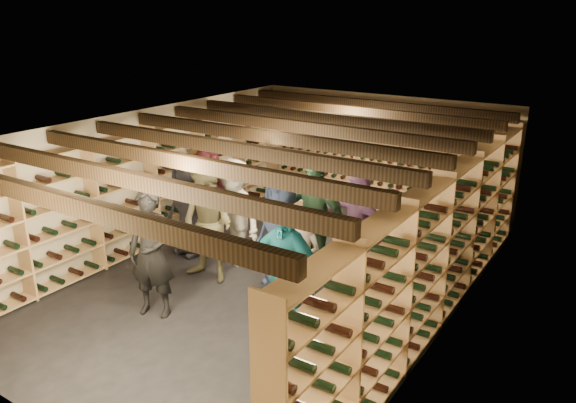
% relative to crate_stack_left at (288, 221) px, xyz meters
% --- Properties ---
extents(ground, '(8.00, 8.00, 0.00)m').
position_rel_crate_stack_left_xyz_m(ground, '(0.56, -1.30, -0.42)').
color(ground, black).
rests_on(ground, ground).
extents(walls, '(5.52, 8.02, 2.40)m').
position_rel_crate_stack_left_xyz_m(walls, '(0.56, -1.30, 0.78)').
color(walls, beige).
rests_on(walls, ground).
extents(ceiling, '(5.50, 8.00, 0.01)m').
position_rel_crate_stack_left_xyz_m(ceiling, '(0.56, -1.30, 1.98)').
color(ceiling, beige).
rests_on(ceiling, walls).
extents(ceiling_joists, '(5.40, 7.12, 0.18)m').
position_rel_crate_stack_left_xyz_m(ceiling_joists, '(0.56, -1.30, 1.84)').
color(ceiling_joists, black).
rests_on(ceiling_joists, ground).
extents(wine_rack_left, '(0.32, 7.50, 2.15)m').
position_rel_crate_stack_left_xyz_m(wine_rack_left, '(-2.01, -1.30, 0.65)').
color(wine_rack_left, tan).
rests_on(wine_rack_left, ground).
extents(wine_rack_right, '(0.32, 7.50, 2.15)m').
position_rel_crate_stack_left_xyz_m(wine_rack_right, '(3.13, -1.30, 0.65)').
color(wine_rack_right, tan).
rests_on(wine_rack_right, ground).
extents(wine_rack_back, '(4.70, 0.30, 2.15)m').
position_rel_crate_stack_left_xyz_m(wine_rack_back, '(0.56, 2.53, 0.65)').
color(wine_rack_back, tan).
rests_on(wine_rack_back, ground).
extents(crate_stack_left, '(0.59, 0.50, 0.85)m').
position_rel_crate_stack_left_xyz_m(crate_stack_left, '(0.00, 0.00, 0.00)').
color(crate_stack_left, tan).
rests_on(crate_stack_left, ground).
extents(crate_stack_right, '(0.51, 0.35, 0.34)m').
position_rel_crate_stack_left_xyz_m(crate_stack_right, '(1.16, 0.19, -0.25)').
color(crate_stack_right, tan).
rests_on(crate_stack_right, ground).
extents(crate_loose, '(0.51, 0.34, 0.17)m').
position_rel_crate_stack_left_xyz_m(crate_loose, '(2.31, 0.33, -0.34)').
color(crate_loose, tan).
rests_on(crate_loose, ground).
extents(person_0, '(0.93, 0.68, 1.76)m').
position_rel_crate_stack_left_xyz_m(person_0, '(-1.17, -1.30, 0.45)').
color(person_0, black).
rests_on(person_0, ground).
extents(person_1, '(0.76, 0.62, 1.81)m').
position_rel_crate_stack_left_xyz_m(person_1, '(-0.16, -3.10, 0.48)').
color(person_1, black).
rests_on(person_1, ground).
extents(person_2, '(0.90, 0.72, 1.80)m').
position_rel_crate_stack_left_xyz_m(person_2, '(-0.22, -1.89, 0.47)').
color(person_2, brown).
rests_on(person_2, ground).
extents(person_4, '(1.05, 0.46, 1.77)m').
position_rel_crate_stack_left_xyz_m(person_4, '(1.58, -2.49, 0.46)').
color(person_4, '#166B7F').
rests_on(person_4, ground).
extents(person_5, '(1.64, 0.77, 1.70)m').
position_rel_crate_stack_left_xyz_m(person_5, '(-1.62, -0.26, 0.42)').
color(person_5, maroon).
rests_on(person_5, ground).
extents(person_6, '(0.95, 0.72, 1.76)m').
position_rel_crate_stack_left_xyz_m(person_6, '(0.80, -1.40, 0.46)').
color(person_6, '#232F4F').
rests_on(person_6, ground).
extents(person_7, '(0.58, 0.43, 1.48)m').
position_rel_crate_stack_left_xyz_m(person_7, '(1.46, -1.83, 0.31)').
color(person_7, gray).
rests_on(person_7, ground).
extents(person_8, '(0.97, 0.87, 1.65)m').
position_rel_crate_stack_left_xyz_m(person_8, '(2.33, -0.95, 0.40)').
color(person_8, '#48201D').
rests_on(person_8, ground).
extents(person_9, '(1.27, 0.90, 1.78)m').
position_rel_crate_stack_left_xyz_m(person_9, '(-0.27, -1.19, 0.47)').
color(person_9, '#AAA89C').
rests_on(person_9, ground).
extents(person_10, '(1.13, 0.48, 1.92)m').
position_rel_crate_stack_left_xyz_m(person_10, '(1.07, -0.91, 0.53)').
color(person_10, '#25462E').
rests_on(person_10, ground).
extents(person_11, '(1.48, 0.86, 1.52)m').
position_rel_crate_stack_left_xyz_m(person_11, '(1.37, 0.00, 0.33)').
color(person_11, '#8B598C').
rests_on(person_11, ground).
extents(person_12, '(0.76, 0.50, 1.53)m').
position_rel_crate_stack_left_xyz_m(person_12, '(2.74, 0.00, 0.34)').
color(person_12, '#2D2E31').
rests_on(person_12, ground).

